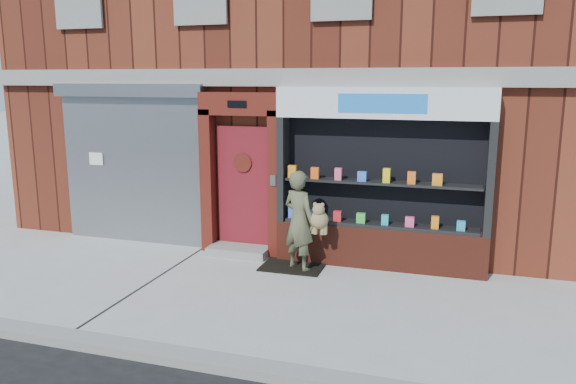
% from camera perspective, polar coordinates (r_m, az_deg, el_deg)
% --- Properties ---
extents(ground, '(80.00, 80.00, 0.00)m').
position_cam_1_polar(ground, '(8.51, -4.64, -10.16)').
color(ground, '#9E9E99').
rests_on(ground, ground).
extents(curb, '(60.00, 0.30, 0.12)m').
position_cam_1_polar(curb, '(6.73, -11.82, -15.96)').
color(curb, gray).
rests_on(curb, ground).
extents(building, '(12.00, 8.16, 8.00)m').
position_cam_1_polar(building, '(13.68, 4.87, 15.05)').
color(building, '#4B1B11').
rests_on(building, ground).
extents(shutter_bay, '(3.10, 0.30, 3.04)m').
position_cam_1_polar(shutter_bay, '(11.12, -15.47, 3.74)').
color(shutter_bay, gray).
rests_on(shutter_bay, ground).
extents(red_door_bay, '(1.52, 0.58, 2.90)m').
position_cam_1_polar(red_door_bay, '(10.06, -4.76, 1.84)').
color(red_door_bay, '#4C140D').
rests_on(red_door_bay, ground).
extents(pharmacy_bay, '(3.50, 0.41, 3.00)m').
position_cam_1_polar(pharmacy_bay, '(9.39, 9.39, 0.50)').
color(pharmacy_bay, maroon).
rests_on(pharmacy_bay, ground).
extents(woman, '(0.86, 0.63, 1.67)m').
position_cam_1_polar(woman, '(9.22, 1.31, -2.91)').
color(woman, '#525437').
rests_on(woman, ground).
extents(doormat, '(1.04, 0.74, 0.03)m').
position_cam_1_polar(doormat, '(9.56, 0.45, -7.59)').
color(doormat, black).
rests_on(doormat, ground).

